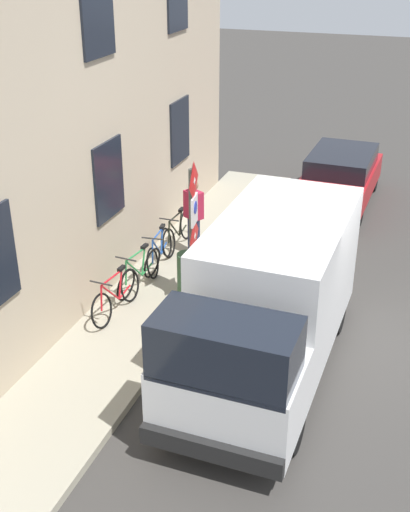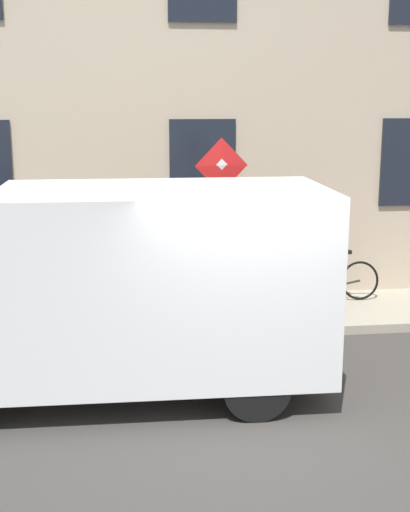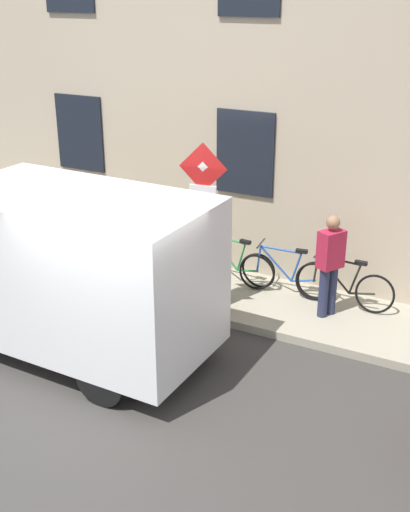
{
  "view_description": "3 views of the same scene",
  "coord_description": "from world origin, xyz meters",
  "px_view_note": "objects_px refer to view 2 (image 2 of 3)",
  "views": [
    {
      "loc": [
        -1.13,
        10.51,
        6.63
      ],
      "look_at": [
        2.78,
        -0.36,
        0.93
      ],
      "focal_mm": 46.06,
      "sensor_mm": 36.0,
      "label": 1
    },
    {
      "loc": [
        -7.1,
        1.44,
        3.54
      ],
      "look_at": [
        1.78,
        0.31,
        1.5
      ],
      "focal_mm": 49.58,
      "sensor_mm": 36.0,
      "label": 2
    },
    {
      "loc": [
        -5.74,
        -4.64,
        5.17
      ],
      "look_at": [
        2.64,
        -0.23,
        1.21
      ],
      "focal_mm": 45.72,
      "sensor_mm": 36.0,
      "label": 3
    }
  ],
  "objects_px": {
    "delivery_van": "(114,287)",
    "bicycle_green": "(209,283)",
    "bicycle_red": "(146,285)",
    "bicycle_blue": "(270,281)",
    "litter_bin": "(223,295)",
    "sign_post_stacked": "(221,216)",
    "pedestrian": "(331,253)",
    "bicycle_black": "(330,279)"
  },
  "relations": [
    {
      "from": "delivery_van",
      "to": "bicycle_green",
      "type": "xyz_separation_m",
      "value": [
        3.08,
        -1.54,
        -0.82
      ]
    },
    {
      "from": "bicycle_green",
      "to": "delivery_van",
      "type": "bearing_deg",
      "value": 68.48
    },
    {
      "from": "bicycle_green",
      "to": "bicycle_red",
      "type": "xyz_separation_m",
      "value": [
        -0.0,
        1.03,
        0.0
      ]
    },
    {
      "from": "bicycle_blue",
      "to": "bicycle_green",
      "type": "bearing_deg",
      "value": -7.2
    },
    {
      "from": "bicycle_blue",
      "to": "litter_bin",
      "type": "bearing_deg",
      "value": 40.15
    },
    {
      "from": "sign_post_stacked",
      "to": "litter_bin",
      "type": "distance_m",
      "value": 1.25
    },
    {
      "from": "pedestrian",
      "to": "bicycle_black",
      "type": "bearing_deg",
      "value": 102.76
    },
    {
      "from": "delivery_van",
      "to": "bicycle_green",
      "type": "bearing_deg",
      "value": -115.44
    },
    {
      "from": "sign_post_stacked",
      "to": "pedestrian",
      "type": "height_order",
      "value": "sign_post_stacked"
    },
    {
      "from": "bicycle_green",
      "to": "pedestrian",
      "type": "height_order",
      "value": "pedestrian"
    },
    {
      "from": "bicycle_black",
      "to": "bicycle_red",
      "type": "xyz_separation_m",
      "value": [
        0.0,
        3.09,
        0.0
      ]
    },
    {
      "from": "delivery_van",
      "to": "bicycle_black",
      "type": "distance_m",
      "value": 4.81
    },
    {
      "from": "delivery_van",
      "to": "bicycle_green",
      "type": "distance_m",
      "value": 3.54
    },
    {
      "from": "pedestrian",
      "to": "litter_bin",
      "type": "height_order",
      "value": "pedestrian"
    },
    {
      "from": "bicycle_red",
      "to": "bicycle_green",
      "type": "bearing_deg",
      "value": -176.54
    },
    {
      "from": "bicycle_green",
      "to": "litter_bin",
      "type": "xyz_separation_m",
      "value": [
        -1.03,
        -0.08,
        0.08
      ]
    },
    {
      "from": "bicycle_green",
      "to": "litter_bin",
      "type": "distance_m",
      "value": 1.03
    },
    {
      "from": "pedestrian",
      "to": "delivery_van",
      "type": "bearing_deg",
      "value": -113.43
    },
    {
      "from": "sign_post_stacked",
      "to": "delivery_van",
      "type": "height_order",
      "value": "sign_post_stacked"
    },
    {
      "from": "bicycle_black",
      "to": "bicycle_green",
      "type": "xyz_separation_m",
      "value": [
        0.0,
        2.06,
        0.0
      ]
    },
    {
      "from": "bicycle_green",
      "to": "bicycle_red",
      "type": "bearing_deg",
      "value": 5.03
    },
    {
      "from": "bicycle_black",
      "to": "litter_bin",
      "type": "distance_m",
      "value": 2.23
    },
    {
      "from": "delivery_van",
      "to": "litter_bin",
      "type": "bearing_deg",
      "value": -127.2
    },
    {
      "from": "sign_post_stacked",
      "to": "bicycle_black",
      "type": "relative_size",
      "value": 1.57
    },
    {
      "from": "litter_bin",
      "to": "pedestrian",
      "type": "bearing_deg",
      "value": -72.57
    },
    {
      "from": "sign_post_stacked",
      "to": "bicycle_red",
      "type": "relative_size",
      "value": 1.57
    },
    {
      "from": "bicycle_red",
      "to": "sign_post_stacked",
      "type": "bearing_deg",
      "value": 135.37
    },
    {
      "from": "delivery_van",
      "to": "litter_bin",
      "type": "height_order",
      "value": "delivery_van"
    },
    {
      "from": "bicycle_black",
      "to": "bicycle_red",
      "type": "distance_m",
      "value": 3.09
    },
    {
      "from": "pedestrian",
      "to": "litter_bin",
      "type": "distance_m",
      "value": 1.99
    },
    {
      "from": "bicycle_black",
      "to": "pedestrian",
      "type": "xyz_separation_m",
      "value": [
        -0.45,
        0.13,
        0.56
      ]
    },
    {
      "from": "bicycle_blue",
      "to": "pedestrian",
      "type": "relative_size",
      "value": 1.0
    },
    {
      "from": "sign_post_stacked",
      "to": "bicycle_red",
      "type": "distance_m",
      "value": 2.06
    },
    {
      "from": "bicycle_black",
      "to": "bicycle_blue",
      "type": "bearing_deg",
      "value": -0.05
    },
    {
      "from": "bicycle_green",
      "to": "pedestrian",
      "type": "distance_m",
      "value": 2.06
    },
    {
      "from": "delivery_van",
      "to": "bicycle_red",
      "type": "distance_m",
      "value": 3.23
    },
    {
      "from": "bicycle_red",
      "to": "litter_bin",
      "type": "bearing_deg",
      "value": 140.72
    },
    {
      "from": "sign_post_stacked",
      "to": "bicycle_blue",
      "type": "distance_m",
      "value": 2.03
    },
    {
      "from": "bicycle_black",
      "to": "bicycle_red",
      "type": "bearing_deg",
      "value": -0.1
    },
    {
      "from": "sign_post_stacked",
      "to": "pedestrian",
      "type": "relative_size",
      "value": 1.57
    },
    {
      "from": "delivery_van",
      "to": "litter_bin",
      "type": "relative_size",
      "value": 5.96
    },
    {
      "from": "sign_post_stacked",
      "to": "delivery_van",
      "type": "bearing_deg",
      "value": 140.59
    }
  ]
}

